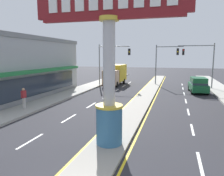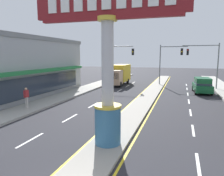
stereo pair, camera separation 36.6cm
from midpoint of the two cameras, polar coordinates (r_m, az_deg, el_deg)
name	(u,v)px [view 1 (the left image)]	position (r m, az deg, el deg)	size (l,w,h in m)	color
median_strip	(144,98)	(23.11, 8.01, -2.67)	(1.91, 52.00, 0.14)	gray
sidewalk_left	(60,97)	(24.19, -14.15, -2.29)	(2.74, 60.00, 0.18)	#9E9B93
lane_markings	(142,101)	(21.81, 7.49, -3.51)	(8.65, 52.00, 0.01)	silver
district_sign	(109,67)	(10.38, -1.80, 5.60)	(7.51, 1.37, 7.64)	#33668C
storefront_left	(7,67)	(26.60, -26.49, 5.02)	(9.13, 18.61, 6.61)	#999EA3
traffic_light_left_side	(110,58)	(32.07, -0.74, 8.05)	(4.86, 0.46, 6.20)	slate
traffic_light_right_side	(199,58)	(31.49, 21.94, 7.43)	(4.86, 0.46, 6.20)	slate
traffic_light_median_far	(166,58)	(33.99, 13.89, 7.75)	(4.20, 0.46, 6.20)	slate
box_truck_near_right_lane	(115,74)	(33.82, 0.61, 3.75)	(2.29, 6.91, 3.12)	tan
suv_far_right_lane	(198,85)	(28.49, 21.61, 0.80)	(2.17, 4.70, 1.90)	#14562D
pedestrian_far_side	(24,97)	(19.31, -22.92, -2.19)	(0.28, 0.41, 1.73)	#B7B2AD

